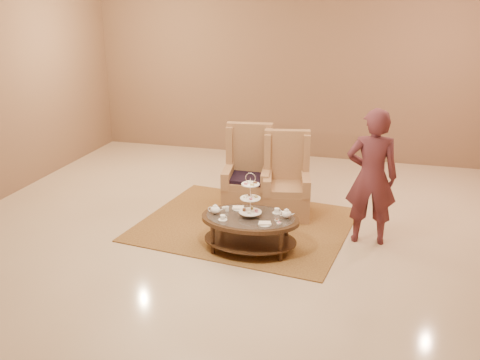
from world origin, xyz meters
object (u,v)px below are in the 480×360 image
(tea_table, at_px, (250,223))
(person, at_px, (372,177))
(armchair_right, at_px, (286,187))
(armchair_left, at_px, (248,181))

(tea_table, bearing_deg, person, 23.23)
(armchair_right, bearing_deg, armchair_left, 161.66)
(armchair_right, bearing_deg, person, -39.21)
(armchair_right, distance_m, person, 1.39)
(tea_table, distance_m, armchair_right, 1.26)
(armchair_left, bearing_deg, tea_table, -82.02)
(tea_table, height_order, armchair_left, armchair_left)
(tea_table, distance_m, person, 1.58)
(person, bearing_deg, armchair_left, -26.18)
(armchair_left, height_order, person, person)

